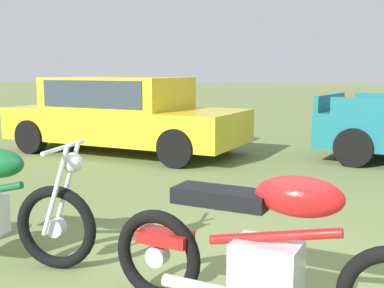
{
  "coord_description": "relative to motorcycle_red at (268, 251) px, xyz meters",
  "views": [
    {
      "loc": [
        0.25,
        -3.17,
        1.55
      ],
      "look_at": [
        -0.79,
        1.88,
        0.76
      ],
      "focal_mm": 44.77,
      "sensor_mm": 36.0,
      "label": 1
    }
  ],
  "objects": [
    {
      "name": "motorcycle_red",
      "position": [
        0.0,
        0.0,
        0.0
      ],
      "size": [
        2.08,
        0.85,
        1.02
      ],
      "rotation": [
        0.0,
        0.0,
        -0.26
      ],
      "color": "black",
      "rests_on": "ground"
    },
    {
      "name": "car_yellow",
      "position": [
        -3.04,
        5.88,
        0.31
      ],
      "size": [
        4.83,
        2.91,
        1.43
      ],
      "rotation": [
        0.0,
        0.0,
        -0.25
      ],
      "color": "gold",
      "rests_on": "ground"
    }
  ]
}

